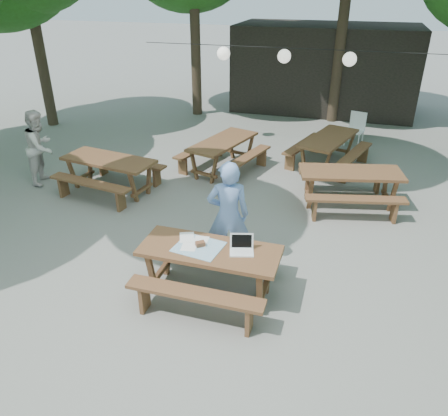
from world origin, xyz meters
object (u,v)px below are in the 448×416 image
Objects in this scene: picnic_table_nw at (110,174)px; plastic_chair at (354,136)px; second_person at (40,147)px; woman at (228,216)px; main_picnic_table at (210,270)px.

plastic_chair reaches higher than picnic_table_nw.
picnic_table_nw is at bearing -101.93° from second_person.
plastic_chair is at bearing -122.32° from woman.
main_picnic_table is at bearing -31.74° from picnic_table_nw.
woman is 1.08× the size of second_person.
plastic_chair is at bearing -66.74° from second_person.
plastic_chair is (1.74, 6.53, -0.64)m from woman.
main_picnic_table is 2.22× the size of plastic_chair.
plastic_chair reaches higher than main_picnic_table.
picnic_table_nw is 1.28× the size of second_person.
picnic_table_nw is 3.79m from woman.
woman is 5.28m from second_person.
picnic_table_nw is at bearing 139.67° from main_picnic_table.
woman is at bearing -89.47° from plastic_chair.
main_picnic_table is 0.92m from woman.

